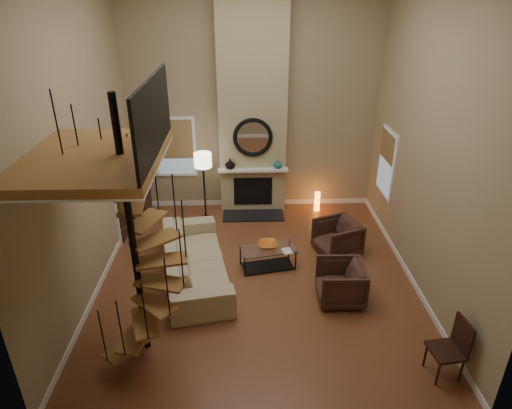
{
  "coord_description": "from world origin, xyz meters",
  "views": [
    {
      "loc": [
        -0.23,
        -7.19,
        5.16
      ],
      "look_at": [
        0.0,
        0.4,
        1.4
      ],
      "focal_mm": 31.15,
      "sensor_mm": 36.0,
      "label": 1
    }
  ],
  "objects_px": {
    "hutch": "(137,179)",
    "floor_lamp": "(203,166)",
    "coffee_table": "(268,255)",
    "side_chair": "(453,346)",
    "sofa": "(194,259)",
    "armchair_near": "(340,237)",
    "accent_lamp": "(317,201)",
    "armchair_far": "(345,283)"
  },
  "relations": [
    {
      "from": "hutch",
      "to": "floor_lamp",
      "type": "xyz_separation_m",
      "value": [
        1.65,
        -0.37,
        0.46
      ]
    },
    {
      "from": "coffee_table",
      "to": "side_chair",
      "type": "xyz_separation_m",
      "value": [
        2.5,
        -2.83,
        0.24
      ]
    },
    {
      "from": "sofa",
      "to": "coffee_table",
      "type": "xyz_separation_m",
      "value": [
        1.44,
        0.26,
        -0.11
      ]
    },
    {
      "from": "hutch",
      "to": "armchair_near",
      "type": "distance_m",
      "value": 5.04
    },
    {
      "from": "accent_lamp",
      "to": "coffee_table",
      "type": "bearing_deg",
      "value": -119.0
    },
    {
      "from": "armchair_far",
      "to": "floor_lamp",
      "type": "relative_size",
      "value": 0.49
    },
    {
      "from": "coffee_table",
      "to": "accent_lamp",
      "type": "xyz_separation_m",
      "value": [
        1.39,
        2.51,
        -0.03
      ]
    },
    {
      "from": "hutch",
      "to": "armchair_far",
      "type": "relative_size",
      "value": 2.23
    },
    {
      "from": "armchair_near",
      "to": "armchair_far",
      "type": "height_order",
      "value": "armchair_near"
    },
    {
      "from": "floor_lamp",
      "to": "accent_lamp",
      "type": "bearing_deg",
      "value": 8.42
    },
    {
      "from": "sofa",
      "to": "side_chair",
      "type": "distance_m",
      "value": 4.71
    },
    {
      "from": "armchair_far",
      "to": "accent_lamp",
      "type": "bearing_deg",
      "value": -179.65
    },
    {
      "from": "hutch",
      "to": "armchair_near",
      "type": "height_order",
      "value": "hutch"
    },
    {
      "from": "floor_lamp",
      "to": "accent_lamp",
      "type": "xyz_separation_m",
      "value": [
        2.79,
        0.41,
        -1.16
      ]
    },
    {
      "from": "floor_lamp",
      "to": "side_chair",
      "type": "xyz_separation_m",
      "value": [
        3.9,
        -4.93,
        -0.89
      ]
    },
    {
      "from": "armchair_far",
      "to": "floor_lamp",
      "type": "xyz_separation_m",
      "value": [
        -2.73,
        3.16,
        1.06
      ]
    },
    {
      "from": "hutch",
      "to": "side_chair",
      "type": "bearing_deg",
      "value": -43.69
    },
    {
      "from": "armchair_far",
      "to": "sofa",
      "type": "bearing_deg",
      "value": -104.8
    },
    {
      "from": "armchair_near",
      "to": "hutch",
      "type": "bearing_deg",
      "value": -133.53
    },
    {
      "from": "armchair_near",
      "to": "floor_lamp",
      "type": "bearing_deg",
      "value": -138.49
    },
    {
      "from": "hutch",
      "to": "side_chair",
      "type": "height_order",
      "value": "hutch"
    },
    {
      "from": "floor_lamp",
      "to": "side_chair",
      "type": "height_order",
      "value": "floor_lamp"
    },
    {
      "from": "hutch",
      "to": "armchair_far",
      "type": "height_order",
      "value": "hutch"
    },
    {
      "from": "sofa",
      "to": "side_chair",
      "type": "xyz_separation_m",
      "value": [
        3.94,
        -2.57,
        0.13
      ]
    },
    {
      "from": "accent_lamp",
      "to": "side_chair",
      "type": "relative_size",
      "value": 0.52
    },
    {
      "from": "accent_lamp",
      "to": "side_chair",
      "type": "distance_m",
      "value": 5.46
    },
    {
      "from": "hutch",
      "to": "sofa",
      "type": "relative_size",
      "value": 0.64
    },
    {
      "from": "sofa",
      "to": "armchair_near",
      "type": "xyz_separation_m",
      "value": [
        3.02,
        0.81,
        -0.04
      ]
    },
    {
      "from": "armchair_near",
      "to": "coffee_table",
      "type": "xyz_separation_m",
      "value": [
        -1.58,
        -0.55,
        -0.07
      ]
    },
    {
      "from": "sofa",
      "to": "armchair_near",
      "type": "bearing_deg",
      "value": -85.76
    },
    {
      "from": "sofa",
      "to": "armchair_near",
      "type": "distance_m",
      "value": 3.13
    },
    {
      "from": "sofa",
      "to": "coffee_table",
      "type": "relative_size",
      "value": 2.42
    },
    {
      "from": "sofa",
      "to": "armchair_far",
      "type": "height_order",
      "value": "sofa"
    },
    {
      "from": "armchair_near",
      "to": "floor_lamp",
      "type": "height_order",
      "value": "floor_lamp"
    },
    {
      "from": "armchair_far",
      "to": "coffee_table",
      "type": "distance_m",
      "value": 1.7
    },
    {
      "from": "side_chair",
      "to": "armchair_far",
      "type": "bearing_deg",
      "value": 123.44
    },
    {
      "from": "coffee_table",
      "to": "floor_lamp",
      "type": "distance_m",
      "value": 2.76
    },
    {
      "from": "armchair_near",
      "to": "accent_lamp",
      "type": "xyz_separation_m",
      "value": [
        -0.19,
        1.96,
        -0.1
      ]
    },
    {
      "from": "coffee_table",
      "to": "armchair_near",
      "type": "bearing_deg",
      "value": 19.15
    },
    {
      "from": "sofa",
      "to": "coffee_table",
      "type": "height_order",
      "value": "sofa"
    },
    {
      "from": "sofa",
      "to": "armchair_far",
      "type": "relative_size",
      "value": 3.46
    },
    {
      "from": "armchair_far",
      "to": "side_chair",
      "type": "height_order",
      "value": "side_chair"
    }
  ]
}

